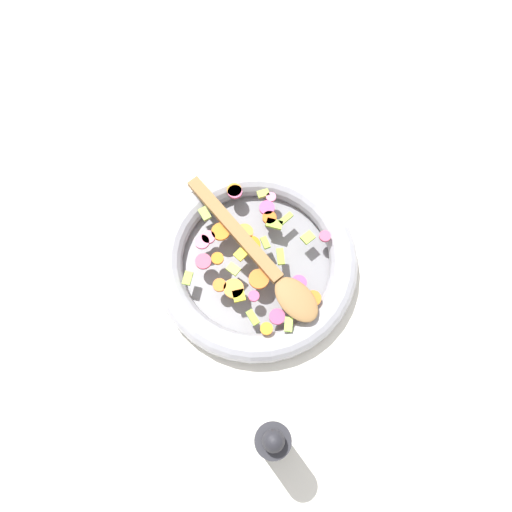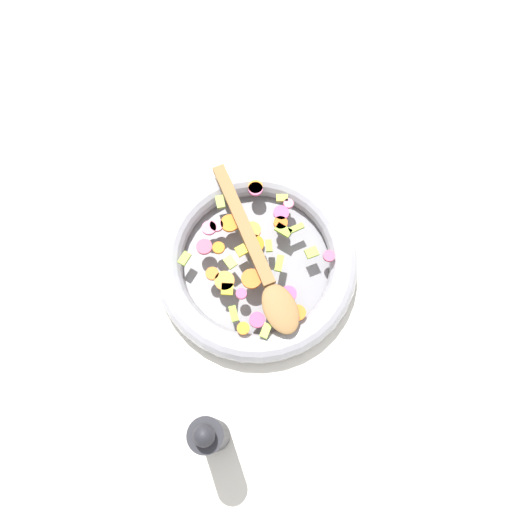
{
  "view_description": "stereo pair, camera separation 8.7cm",
  "coord_description": "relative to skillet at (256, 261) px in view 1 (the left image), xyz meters",
  "views": [
    {
      "loc": [
        -0.29,
        -0.01,
        0.87
      ],
      "look_at": [
        0.0,
        0.0,
        0.05
      ],
      "focal_mm": 35.0,
      "sensor_mm": 36.0,
      "label": 1
    },
    {
      "loc": [
        -0.28,
        -0.1,
        0.87
      ],
      "look_at": [
        0.0,
        0.0,
        0.05
      ],
      "focal_mm": 35.0,
      "sensor_mm": 36.0,
      "label": 2
    }
  ],
  "objects": [
    {
      "name": "chopped_vegetables",
      "position": [
        0.0,
        0.01,
        0.03
      ],
      "size": [
        0.28,
        0.26,
        0.01
      ],
      "color": "orange",
      "rests_on": "skillet"
    },
    {
      "name": "pepper_mill",
      "position": [
        -0.3,
        -0.04,
        0.07
      ],
      "size": [
        0.05,
        0.05,
        0.21
      ],
      "color": "#232328",
      "rests_on": "ground_plane"
    },
    {
      "name": "ground_plane",
      "position": [
        0.0,
        0.0,
        -0.02
      ],
      "size": [
        4.0,
        4.0,
        0.0
      ],
      "primitive_type": "plane",
      "color": "silver"
    },
    {
      "name": "wooden_spoon",
      "position": [
        -0.01,
        -0.01,
        0.04
      ],
      "size": [
        0.27,
        0.25,
        0.01
      ],
      "color": "olive",
      "rests_on": "chopped_vegetables"
    },
    {
      "name": "skillet",
      "position": [
        0.0,
        0.0,
        0.0
      ],
      "size": [
        0.36,
        0.36,
        0.05
      ],
      "color": "slate",
      "rests_on": "ground_plane"
    }
  ]
}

